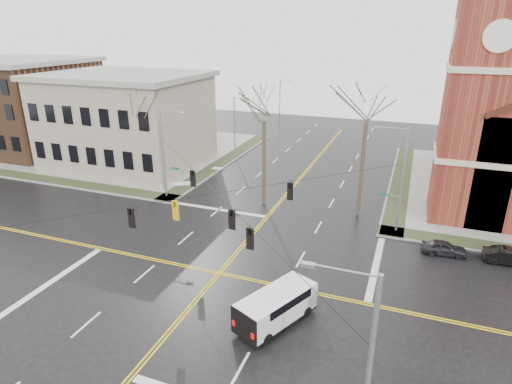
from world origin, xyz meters
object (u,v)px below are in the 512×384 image
(cargo_van, at_px, (279,304))
(signal_pole_ne, at_px, (400,178))
(parked_car_b, at_px, (510,257))
(signal_pole_se, at_px, (364,374))
(streetlight_north_a, at_px, (235,124))
(streetlight_north_b, at_px, (281,102))
(parked_car_a, at_px, (444,248))
(tree_ne, at_px, (367,114))
(tree_nw_near, at_px, (264,115))
(signal_pole_nw, at_px, (164,152))
(tree_nw_far, at_px, (145,108))

(cargo_van, bearing_deg, signal_pole_ne, 94.31)
(parked_car_b, bearing_deg, signal_pole_se, 156.73)
(streetlight_north_a, relative_size, parked_car_b, 2.17)
(parked_car_b, bearing_deg, streetlight_north_b, 37.26)
(streetlight_north_a, xyz_separation_m, parked_car_a, (25.87, -19.29, -3.90))
(streetlight_north_a, bearing_deg, tree_ne, -36.89)
(parked_car_a, bearing_deg, streetlight_north_b, 28.73)
(parked_car_b, bearing_deg, tree_nw_near, 76.68)
(tree_nw_near, bearing_deg, parked_car_b, -12.69)
(signal_pole_se, height_order, streetlight_north_a, signal_pole_se)
(cargo_van, height_order, tree_ne, tree_ne)
(signal_pole_se, bearing_deg, parked_car_b, 67.36)
(cargo_van, relative_size, parked_car_b, 1.55)
(streetlight_north_a, bearing_deg, streetlight_north_b, 90.00)
(signal_pole_se, bearing_deg, cargo_van, 125.68)
(streetlight_north_a, bearing_deg, tree_nw_near, -57.41)
(signal_pole_nw, relative_size, streetlight_north_a, 1.12)
(signal_pole_ne, relative_size, signal_pole_se, 1.00)
(parked_car_a, distance_m, tree_nw_near, 19.31)
(parked_car_a, relative_size, tree_ne, 0.25)
(streetlight_north_b, xyz_separation_m, tree_ne, (18.51, -33.89, 5.05))
(signal_pole_nw, height_order, tree_nw_far, tree_nw_far)
(signal_pole_ne, relative_size, tree_nw_far, 0.74)
(parked_car_b, height_order, tree_nw_far, tree_nw_far)
(tree_nw_far, bearing_deg, tree_nw_near, 1.55)
(signal_pole_nw, xyz_separation_m, signal_pole_se, (22.64, -23.00, 0.00))
(signal_pole_ne, height_order, cargo_van, signal_pole_ne)
(parked_car_a, bearing_deg, streetlight_north_a, 48.65)
(signal_pole_ne, bearing_deg, streetlight_north_b, 121.05)
(signal_pole_nw, height_order, parked_car_b, signal_pole_nw)
(streetlight_north_a, height_order, tree_nw_near, tree_nw_near)
(signal_pole_ne, relative_size, signal_pole_nw, 1.00)
(signal_pole_se, height_order, cargo_van, signal_pole_se)
(parked_car_a, relative_size, tree_nw_far, 0.27)
(signal_pole_ne, bearing_deg, signal_pole_se, -90.00)
(signal_pole_se, distance_m, tree_nw_far, 35.92)
(tree_ne, bearing_deg, signal_pole_ne, -36.98)
(signal_pole_nw, xyz_separation_m, tree_nw_far, (-3.06, 1.79, 3.87))
(signal_pole_se, height_order, tree_nw_far, tree_nw_far)
(tree_ne, bearing_deg, tree_nw_near, -177.14)
(streetlight_north_b, xyz_separation_m, cargo_van, (16.31, -51.61, -3.26))
(signal_pole_se, bearing_deg, signal_pole_ne, 90.00)
(signal_pole_ne, height_order, signal_pole_se, same)
(streetlight_north_a, bearing_deg, signal_pole_ne, -36.90)
(signal_pole_nw, bearing_deg, streetlight_north_a, 87.68)
(signal_pole_nw, height_order, cargo_van, signal_pole_nw)
(streetlight_north_b, xyz_separation_m, parked_car_b, (30.46, -39.15, -3.86))
(signal_pole_nw, xyz_separation_m, streetlight_north_b, (0.67, 36.50, -0.48))
(parked_car_a, bearing_deg, signal_pole_se, 164.45)
(signal_pole_ne, distance_m, signal_pole_se, 23.00)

